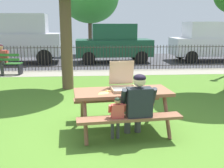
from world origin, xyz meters
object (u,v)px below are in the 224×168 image
object	(u,v)px
pizza_slice_on_table	(105,92)
parked_car_center	(114,43)
parked_car_right	(215,41)
adult_at_table	(138,104)
pizza_box_open	(123,83)
picnic_table_foreground	(122,99)
child_at_table	(117,114)
park_bench_left	(1,64)
parked_car_left	(13,37)
person_on_park_bench	(1,58)

from	to	relation	value
pizza_slice_on_table	parked_car_center	world-z (taller)	parked_car_center
parked_car_right	parked_car_center	bearing A→B (deg)	180.00
adult_at_table	parked_car_right	bearing A→B (deg)	58.72
pizza_box_open	adult_at_table	world-z (taller)	pizza_box_open
picnic_table_foreground	child_at_table	size ratio (longest dim) A/B	2.38
park_bench_left	parked_car_right	size ratio (longest dim) A/B	0.35
adult_at_table	child_at_table	distance (m)	0.41
pizza_box_open	child_at_table	distance (m)	0.80
child_at_table	parked_car_left	distance (m)	10.66
person_on_park_bench	picnic_table_foreground	bearing A→B (deg)	-55.11
adult_at_table	parked_car_left	world-z (taller)	parked_car_left
pizza_slice_on_table	parked_car_left	size ratio (longest dim) A/B	0.06
picnic_table_foreground	parked_car_center	distance (m)	9.18
picnic_table_foreground	person_on_park_bench	world-z (taller)	person_on_park_bench
park_bench_left	parked_car_left	world-z (taller)	parked_car_left
pizza_slice_on_table	adult_at_table	world-z (taller)	adult_at_table
picnic_table_foreground	parked_car_left	distance (m)	10.22
picnic_table_foreground	parked_car_right	world-z (taller)	parked_car_right
picnic_table_foreground	pizza_slice_on_table	distance (m)	0.40
parked_car_left	pizza_slice_on_table	bearing A→B (deg)	-65.75
pizza_box_open	pizza_slice_on_table	xyz separation A→B (m)	(-0.36, -0.23, -0.12)
pizza_slice_on_table	park_bench_left	xyz separation A→B (m)	(-3.83, 6.06, -0.36)
pizza_box_open	adult_at_table	xyz separation A→B (m)	(0.18, -0.60, -0.24)
parked_car_left	parked_car_center	xyz separation A→B (m)	(5.10, -0.00, -0.29)
picnic_table_foreground	pizza_box_open	distance (m)	0.32
picnic_table_foreground	parked_car_center	size ratio (longest dim) A/B	0.49
child_at_table	park_bench_left	world-z (taller)	park_bench_left
pizza_slice_on_table	parked_car_left	distance (m)	10.17
pizza_box_open	park_bench_left	bearing A→B (deg)	125.76
pizza_slice_on_table	parked_car_right	bearing A→B (deg)	55.38
picnic_table_foreground	pizza_slice_on_table	xyz separation A→B (m)	(-0.34, -0.12, 0.18)
pizza_slice_on_table	person_on_park_bench	world-z (taller)	person_on_park_bench
park_bench_left	parked_car_right	bearing A→B (deg)	17.40
pizza_box_open	child_at_table	xyz separation A→B (m)	(-0.18, -0.67, -0.40)
child_at_table	parked_car_left	bearing A→B (deg)	114.15
picnic_table_foreground	child_at_table	xyz separation A→B (m)	(-0.16, -0.55, -0.10)
pizza_slice_on_table	park_bench_left	size ratio (longest dim) A/B	0.16
pizza_slice_on_table	child_at_table	world-z (taller)	child_at_table
pizza_box_open	parked_car_right	xyz separation A→B (m)	(6.03, 9.03, 0.20)
park_bench_left	parked_car_center	size ratio (longest dim) A/B	0.41
child_at_table	park_bench_left	distance (m)	7.63
person_on_park_bench	parked_car_left	size ratio (longest dim) A/B	0.25
park_bench_left	parked_car_left	bearing A→B (deg)	96.05
parked_car_center	parked_car_right	world-z (taller)	parked_car_right
child_at_table	parked_car_right	bearing A→B (deg)	57.33
picnic_table_foreground	pizza_box_open	world-z (taller)	pizza_box_open
parked_car_center	park_bench_left	bearing A→B (deg)	-146.02
picnic_table_foreground	adult_at_table	distance (m)	0.53
picnic_table_foreground	park_bench_left	bearing A→B (deg)	125.05
picnic_table_foreground	person_on_park_bench	distance (m)	7.27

